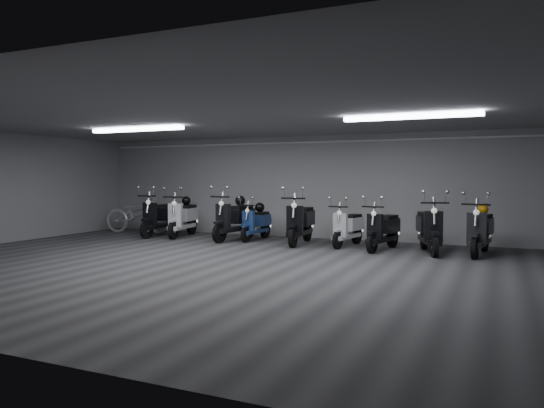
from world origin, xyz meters
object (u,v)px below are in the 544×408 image
at_px(scooter_2, 183,212).
at_px(bicycle, 138,211).
at_px(scooter_5, 301,215).
at_px(scooter_8, 429,221).
at_px(scooter_4, 256,218).
at_px(scooter_6, 348,221).
at_px(helmet_3, 186,201).
at_px(scooter_7, 383,223).
at_px(scooter_1, 160,211).
at_px(scooter_3, 234,213).
at_px(helmet_1, 260,207).
at_px(helmet_0, 240,201).
at_px(scooter_9, 480,223).
at_px(helmet_2, 483,209).

bearing_deg(scooter_2, bicycle, 161.16).
height_order(scooter_5, scooter_8, scooter_5).
relative_size(scooter_4, scooter_5, 0.81).
distance_m(scooter_5, scooter_8, 3.11).
height_order(scooter_6, scooter_8, scooter_8).
height_order(scooter_4, helmet_3, scooter_4).
relative_size(scooter_7, helmet_3, 6.76).
xyz_separation_m(scooter_1, scooter_6, (5.42, 0.07, -0.11)).
distance_m(scooter_3, scooter_5, 1.88).
distance_m(scooter_3, scooter_8, 4.99).
bearing_deg(scooter_3, helmet_1, 51.54).
height_order(scooter_1, helmet_0, scooter_1).
xyz_separation_m(scooter_2, scooter_8, (6.69, -0.38, -0.00)).
bearing_deg(scooter_7, scooter_5, -174.97).
height_order(bicycle, helmet_0, bicycle).
height_order(scooter_2, helmet_1, scooter_2).
bearing_deg(scooter_7, helmet_1, 179.09).
distance_m(scooter_4, scooter_9, 5.55).
relative_size(scooter_8, helmet_1, 7.36).
distance_m(scooter_4, scooter_6, 2.57).
xyz_separation_m(scooter_3, scooter_5, (1.88, -0.04, -0.00)).
distance_m(bicycle, helmet_1, 3.99).
bearing_deg(scooter_3, scooter_9, 5.78).
bearing_deg(helmet_0, scooter_8, -5.98).
relative_size(scooter_6, helmet_3, 6.51).
height_order(scooter_3, scooter_6, scooter_3).
distance_m(scooter_1, helmet_0, 2.43).
distance_m(helmet_1, helmet_3, 2.27).
bearing_deg(scooter_3, scooter_1, -172.39).
xyz_separation_m(scooter_8, helmet_0, (-4.95, 0.52, 0.33)).
distance_m(scooter_7, bicycle, 7.48).
bearing_deg(scooter_5, scooter_2, 172.35).
xyz_separation_m(bicycle, helmet_1, (3.98, 0.09, 0.19)).
xyz_separation_m(scooter_7, scooter_8, (1.01, 0.04, 0.07)).
height_order(scooter_5, scooter_6, scooter_5).
relative_size(bicycle, helmet_2, 8.99).
bearing_deg(scooter_4, scooter_7, -6.40).
relative_size(scooter_7, helmet_0, 6.23).
bearing_deg(scooter_3, helmet_3, 174.67).
xyz_separation_m(scooter_2, scooter_5, (3.59, -0.17, 0.02)).
relative_size(scooter_3, scooter_4, 1.23).
height_order(scooter_4, bicycle, bicycle).
distance_m(scooter_1, scooter_5, 4.24).
relative_size(scooter_2, helmet_2, 8.18).
bearing_deg(scooter_7, scooter_6, 171.16).
bearing_deg(scooter_6, scooter_9, 4.82).
bearing_deg(scooter_8, scooter_2, 159.69).
xyz_separation_m(helmet_2, helmet_3, (-7.81, 0.29, 0.03)).
distance_m(scooter_2, scooter_9, 7.74).
distance_m(scooter_1, scooter_7, 6.34).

